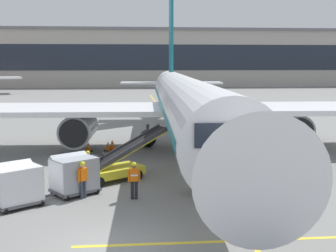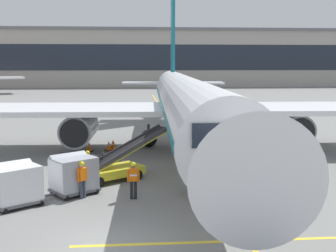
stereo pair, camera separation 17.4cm
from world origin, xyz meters
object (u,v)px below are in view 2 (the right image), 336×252
(ground_crew_by_loader, at_px, (72,170))
(safety_cone_engine_keepout, at_px, (109,146))
(belt_loader, at_px, (115,165))
(baggage_cart_lead, at_px, (73,173))
(safety_cone_wingtip, at_px, (113,145))
(safety_cone_nose_mark, at_px, (89,147))
(ground_crew_marshaller, at_px, (82,177))
(ground_crew_wingwalker, at_px, (133,178))
(ground_crew_by_carts, at_px, (88,165))
(baggage_cart_second, at_px, (15,184))
(parked_airplane, at_px, (185,102))

(ground_crew_by_loader, distance_m, safety_cone_engine_keepout, 9.96)
(belt_loader, relative_size, baggage_cart_lead, 1.94)
(safety_cone_wingtip, distance_m, safety_cone_nose_mark, 1.75)
(ground_crew_marshaller, bearing_deg, ground_crew_wingwalker, -7.19)
(belt_loader, height_order, safety_cone_nose_mark, belt_loader)
(ground_crew_by_loader, xyz_separation_m, safety_cone_nose_mark, (-0.08, 9.71, -0.67))
(ground_crew_by_loader, xyz_separation_m, safety_cone_wingtip, (1.60, 10.22, -0.65))
(ground_crew_by_carts, bearing_deg, safety_cone_nose_mark, 94.98)
(ground_crew_marshaller, xyz_separation_m, ground_crew_wingwalker, (2.35, -0.30, 0.00))
(baggage_cart_lead, xyz_separation_m, safety_cone_nose_mark, (-0.23, 10.30, -0.67))
(ground_crew_marshaller, xyz_separation_m, safety_cone_wingtip, (0.93, 11.58, -0.65))
(belt_loader, bearing_deg, ground_crew_marshaller, -113.80)
(ground_crew_wingwalker, relative_size, safety_cone_engine_keepout, 2.61)
(belt_loader, height_order, safety_cone_wingtip, belt_loader)
(baggage_cart_second, distance_m, ground_crew_by_loader, 3.07)
(baggage_cart_lead, relative_size, safety_cone_nose_mark, 3.98)
(safety_cone_nose_mark, bearing_deg, parked_airplane, 2.62)
(safety_cone_engine_keepout, bearing_deg, belt_loader, -84.74)
(baggage_cart_lead, bearing_deg, ground_crew_wingwalker, -20.47)
(ground_crew_by_loader, bearing_deg, safety_cone_nose_mark, 90.45)
(ground_crew_marshaller, relative_size, safety_cone_engine_keepout, 2.61)
(parked_airplane, bearing_deg, ground_crew_wingwalker, -108.06)
(baggage_cart_lead, height_order, ground_crew_wingwalker, baggage_cart_lead)
(safety_cone_engine_keepout, xyz_separation_m, safety_cone_nose_mark, (-1.38, -0.14, 0.00))
(safety_cone_engine_keepout, bearing_deg, ground_crew_by_loader, -97.56)
(parked_airplane, height_order, baggage_cart_lead, parked_airplane)
(ground_crew_by_loader, distance_m, safety_cone_wingtip, 10.36)
(baggage_cart_lead, relative_size, ground_crew_marshaller, 1.53)
(parked_airplane, height_order, ground_crew_marshaller, parked_airplane)
(baggage_cart_second, bearing_deg, parked_airplane, 53.71)
(baggage_cart_second, distance_m, ground_crew_marshaller, 2.93)
(baggage_cart_lead, xyz_separation_m, ground_crew_by_loader, (-0.15, 0.59, -0.00))
(baggage_cart_second, height_order, safety_cone_nose_mark, baggage_cart_second)
(baggage_cart_second, relative_size, safety_cone_engine_keepout, 4.00)
(belt_loader, height_order, baggage_cart_lead, belt_loader)
(safety_cone_wingtip, bearing_deg, ground_crew_wingwalker, -83.20)
(ground_crew_by_carts, xyz_separation_m, safety_cone_engine_keepout, (0.64, 8.65, -0.67))
(ground_crew_by_carts, bearing_deg, ground_crew_marshaller, -90.11)
(belt_loader, distance_m, ground_crew_wingwalker, 3.58)
(safety_cone_wingtip, bearing_deg, ground_crew_by_carts, -95.88)
(ground_crew_by_loader, height_order, safety_cone_nose_mark, ground_crew_by_loader)
(safety_cone_nose_mark, bearing_deg, safety_cone_wingtip, 16.83)
(parked_airplane, height_order, safety_cone_wingtip, parked_airplane)
(safety_cone_engine_keepout, bearing_deg, parked_airplane, 1.85)
(ground_crew_marshaller, bearing_deg, baggage_cart_second, -163.56)
(ground_crew_by_loader, relative_size, safety_cone_wingtip, 2.47)
(parked_airplane, height_order, ground_crew_by_loader, parked_airplane)
(safety_cone_nose_mark, bearing_deg, safety_cone_engine_keepout, 5.68)
(baggage_cart_lead, xyz_separation_m, ground_crew_marshaller, (0.51, -0.77, -0.00))
(belt_loader, bearing_deg, safety_cone_wingtip, 93.08)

